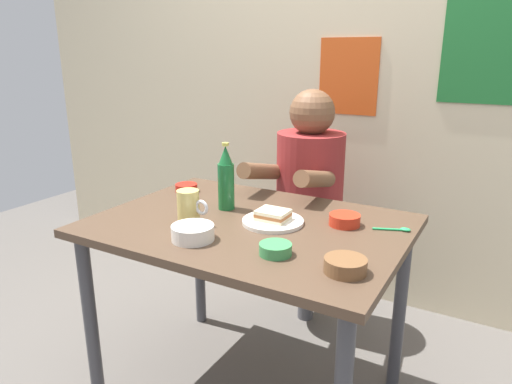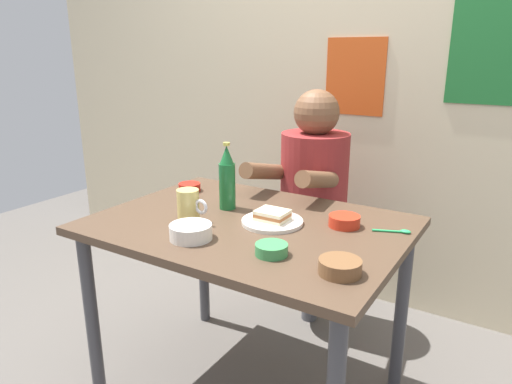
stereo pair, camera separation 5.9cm
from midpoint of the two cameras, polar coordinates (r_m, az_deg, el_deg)
The scene contains 14 objects.
wall_back at distance 2.53m, azimuth 11.05°, elevation 15.85°, with size 4.40×0.09×2.60m.
dining_table at distance 1.72m, azimuth -1.83°, elevation -6.62°, with size 1.10×0.80×0.74m.
stool at distance 2.36m, azimuth 5.58°, elevation -7.80°, with size 0.34×0.34×0.45m.
person_seated at distance 2.21m, azimuth 5.77°, elevation 1.96°, with size 0.33×0.56×0.72m.
plate_orange at distance 1.66m, azimuth 1.06°, elevation -3.64°, with size 0.22×0.22×0.01m, color silver.
sandwich at distance 1.66m, azimuth 1.06°, elevation -2.83°, with size 0.11×0.09×0.04m.
beer_mug at distance 1.68m, azimuth -9.24°, elevation -1.78°, with size 0.13×0.08×0.12m.
beer_bottle at distance 1.79m, azimuth -4.65°, elevation 1.54°, with size 0.06×0.06×0.26m.
sambal_bowl_red at distance 2.07m, azimuth -9.36°, elevation 0.55°, with size 0.10×0.10×0.03m.
condiment_bowl_brown at distance 1.32m, azimuth 9.63°, elevation -8.79°, with size 0.12×0.12×0.04m.
sauce_bowl_chili at distance 1.67m, azimuth 9.82°, elevation -3.32°, with size 0.11×0.11×0.04m.
rice_bowl_white at distance 1.53m, azimuth -8.86°, elevation -4.86°, with size 0.14×0.14×0.05m.
dip_bowl_green at distance 1.41m, azimuth 1.19°, elevation -6.97°, with size 0.10×0.10×0.03m.
spoon at distance 1.66m, azimuth 16.12°, elevation -4.44°, with size 0.12×0.06×0.01m.
Camera 1 is at (0.80, -1.36, 1.33)m, focal length 32.61 mm.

